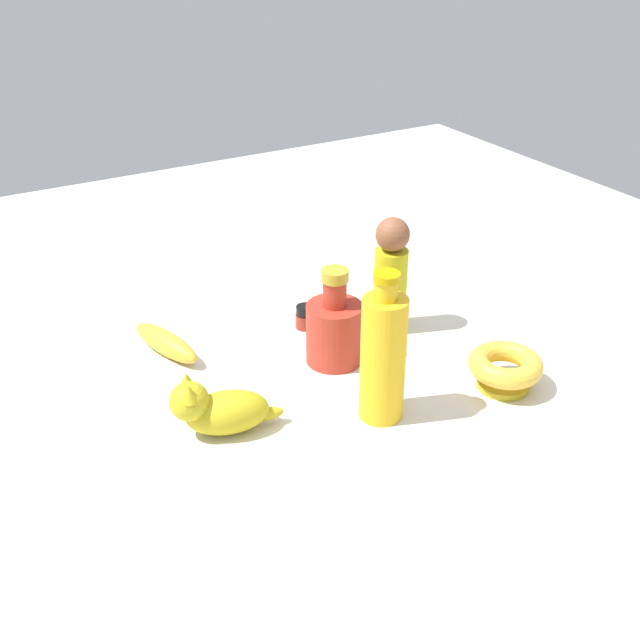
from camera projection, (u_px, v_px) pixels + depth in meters
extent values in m
plane|color=silver|center=(320.00, 359.00, 1.21)|extent=(2.00, 2.00, 0.00)
cylinder|color=maroon|center=(305.00, 321.00, 1.29)|extent=(0.03, 0.03, 0.02)
cylinder|color=yellow|center=(305.00, 315.00, 1.29)|extent=(0.03, 0.03, 0.00)
cylinder|color=black|center=(305.00, 310.00, 1.28)|extent=(0.03, 0.03, 0.01)
cylinder|color=gold|center=(503.00, 384.00, 1.14)|extent=(0.08, 0.08, 0.01)
torus|color=yellow|center=(505.00, 365.00, 1.13)|extent=(0.11, 0.11, 0.03)
ellipsoid|color=gold|center=(227.00, 412.00, 1.04)|extent=(0.13, 0.09, 0.06)
sphere|color=gold|center=(189.00, 401.00, 1.02)|extent=(0.05, 0.05, 0.05)
cone|color=gold|center=(189.00, 393.00, 0.99)|extent=(0.02, 0.02, 0.02)
cone|color=gold|center=(187.00, 381.00, 1.02)|extent=(0.02, 0.02, 0.02)
ellipsoid|color=gold|center=(265.00, 414.00, 1.06)|extent=(0.05, 0.03, 0.02)
cylinder|color=#AE3122|center=(334.00, 333.00, 1.19)|extent=(0.09, 0.09, 0.10)
cylinder|color=#AE3122|center=(335.00, 293.00, 1.15)|extent=(0.04, 0.04, 0.04)
cylinder|color=gold|center=(335.00, 275.00, 1.14)|extent=(0.04, 0.04, 0.02)
cylinder|color=yellow|center=(381.00, 360.00, 1.04)|extent=(0.06, 0.06, 0.18)
cylinder|color=yellow|center=(385.00, 290.00, 0.99)|extent=(0.03, 0.03, 0.03)
cylinder|color=#C59A04|center=(385.00, 277.00, 0.98)|extent=(0.04, 0.04, 0.01)
cylinder|color=gold|center=(390.00, 290.00, 1.26)|extent=(0.07, 0.07, 0.14)
sphere|color=brown|center=(393.00, 234.00, 1.22)|extent=(0.05, 0.05, 0.05)
ellipsoid|color=gold|center=(166.00, 343.00, 1.22)|extent=(0.08, 0.15, 0.04)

